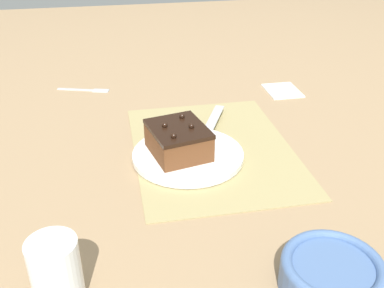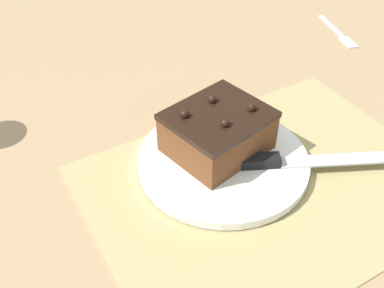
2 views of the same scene
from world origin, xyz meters
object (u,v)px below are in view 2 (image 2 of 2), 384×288
Objects in this scene: cake_plate at (223,160)px; dessert_fork at (340,33)px; chocolate_cake at (218,131)px; serving_knife at (281,161)px.

cake_plate is 0.47m from dessert_fork.
chocolate_cake reaches higher than cake_plate.
cake_plate is 1.58× the size of dessert_fork.
serving_knife is (-0.06, 0.07, -0.03)m from chocolate_cake.
dessert_fork is at bearing 151.23° from serving_knife.
serving_knife reaches higher than cake_plate.
cake_plate is 1.58× the size of chocolate_cake.
serving_knife is at bearing 52.93° from dessert_fork.
chocolate_cake is at bearing -97.17° from cake_plate.
chocolate_cake is 0.09m from serving_knife.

